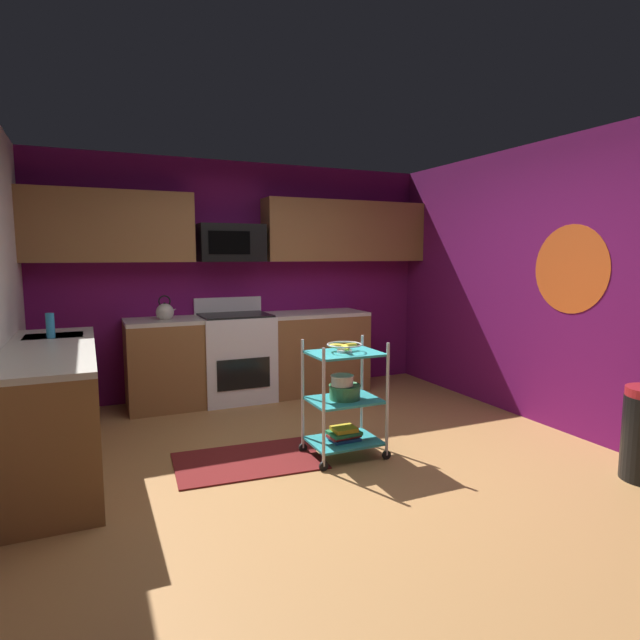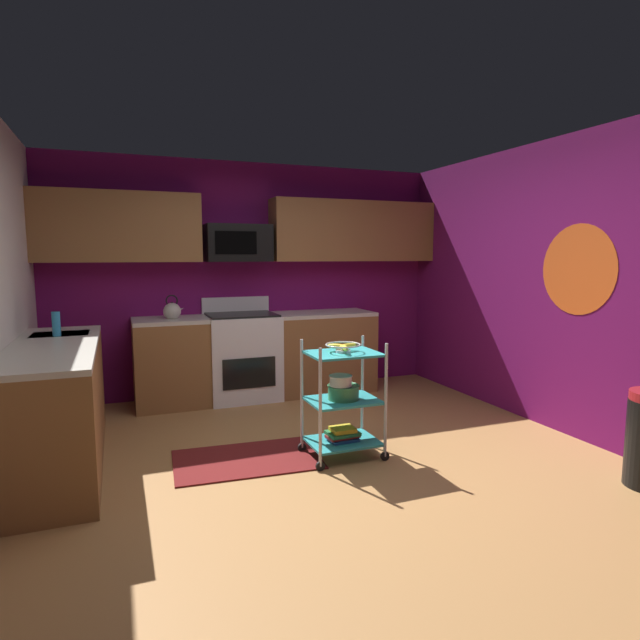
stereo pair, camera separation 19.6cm
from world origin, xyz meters
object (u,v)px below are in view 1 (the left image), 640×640
microwave (231,243)px  book_stack (344,434)px  rolling_cart (344,400)px  kettle (165,312)px  oven_range (235,356)px  mixing_bowl_small (342,380)px  dish_soap_bottle (50,326)px  mixing_bowl_large (345,391)px  fruit_bowl (344,346)px

microwave → book_stack: bearing=-80.3°
rolling_cart → kettle: (-1.07, 1.94, 0.54)m
oven_range → mixing_bowl_small: bearing=-80.7°
mixing_bowl_small → dish_soap_bottle: (-2.04, 1.06, 0.40)m
oven_range → mixing_bowl_large: size_ratio=4.37×
oven_range → kettle: bearing=-179.7°
oven_range → mixing_bowl_small: (0.32, -1.96, 0.14)m
microwave → mixing_bowl_small: size_ratio=3.85×
microwave → dish_soap_bottle: (-1.72, -1.00, -0.68)m
mixing_bowl_large → kettle: (-1.08, 1.94, 0.48)m
oven_range → microwave: size_ratio=1.57×
rolling_cart → kettle: bearing=119.0°
rolling_cart → kettle: kettle is taller
rolling_cart → book_stack: (-0.00, 0.00, -0.27)m
mixing_bowl_small → kettle: bearing=118.1°
book_stack → kettle: kettle is taller
microwave → rolling_cart: size_ratio=0.77×
rolling_cart → dish_soap_bottle: bearing=153.2°
book_stack → oven_range: bearing=100.2°
oven_range → mixing_bowl_large: bearing=-79.7°
mixing_bowl_small → microwave: bearing=98.9°
microwave → book_stack: (0.35, -2.05, -1.52)m
kettle → dish_soap_bottle: 1.34m
fruit_bowl → mixing_bowl_small: size_ratio=1.49×
mixing_bowl_small → kettle: (-1.05, 1.96, 0.38)m
microwave → fruit_bowl: microwave is taller
mixing_bowl_large → dish_soap_bottle: size_ratio=1.26×
oven_range → rolling_cart: 1.98m
kettle → oven_range: bearing=0.3°
mixing_bowl_small → kettle: 2.25m
oven_range → dish_soap_bottle: (-1.72, -0.90, 0.54)m
fruit_bowl → book_stack: fruit_bowl is taller
mixing_bowl_small → dish_soap_bottle: 2.33m
microwave → mixing_bowl_large: size_ratio=2.78×
rolling_cart → mixing_bowl_large: bearing=0.0°
microwave → fruit_bowl: size_ratio=2.57×
kettle → dish_soap_bottle: size_ratio=1.32×
dish_soap_bottle → book_stack: bearing=-26.8°
book_stack → kettle: bearing=119.0°
microwave → kettle: 1.01m
rolling_cart → mixing_bowl_small: (-0.03, -0.02, 0.16)m
oven_range → microwave: microwave is taller
fruit_bowl → dish_soap_bottle: bearing=153.2°
oven_range → microwave: (-0.00, 0.10, 1.22)m
oven_range → mixing_bowl_large: oven_range is taller
oven_range → dish_soap_bottle: dish_soap_bottle is taller
book_stack → rolling_cart: bearing=0.0°
mixing_bowl_large → book_stack: size_ratio=0.97×
fruit_bowl → mixing_bowl_large: (0.00, 0.00, -0.36)m
fruit_bowl → mixing_bowl_small: fruit_bowl is taller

